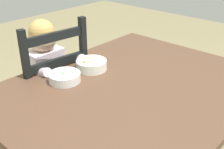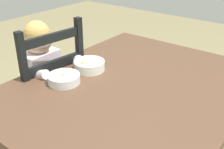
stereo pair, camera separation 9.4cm
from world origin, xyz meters
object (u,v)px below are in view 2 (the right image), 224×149
at_px(child_figure, 45,73).
at_px(dining_chair, 46,97).
at_px(dining_table, 131,98).
at_px(bowl_of_carrots, 89,65).
at_px(spoon, 81,72).
at_px(bowl_of_peas, 64,78).

bearing_deg(child_figure, dining_chair, 134.66).
distance_m(dining_table, bowl_of_carrots, 0.31).
xyz_separation_m(dining_table, bowl_of_carrots, (-0.01, 0.29, 0.12)).
bearing_deg(spoon, bowl_of_peas, -174.69).
bearing_deg(dining_table, dining_chair, 100.89).
relative_size(child_figure, spoon, 7.52).
bearing_deg(bowl_of_carrots, dining_chair, 109.65).
relative_size(bowl_of_peas, bowl_of_carrots, 0.96).
distance_m(dining_table, spoon, 0.32).
xyz_separation_m(dining_table, bowl_of_peas, (-0.21, 0.29, 0.11)).
bearing_deg(dining_chair, spoon, -79.68).
distance_m(dining_chair, spoon, 0.38).
bearing_deg(dining_chair, dining_table, -79.11).
xyz_separation_m(dining_table, spoon, (-0.06, 0.30, 0.09)).
distance_m(bowl_of_carrots, spoon, 0.06).
relative_size(dining_chair, child_figure, 1.01).
relative_size(dining_table, dining_chair, 1.39).
bearing_deg(dining_chair, child_figure, -45.34).
distance_m(bowl_of_peas, spoon, 0.15).
distance_m(dining_chair, bowl_of_peas, 0.41).
distance_m(dining_chair, child_figure, 0.17).
height_order(dining_chair, spoon, dining_chair).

